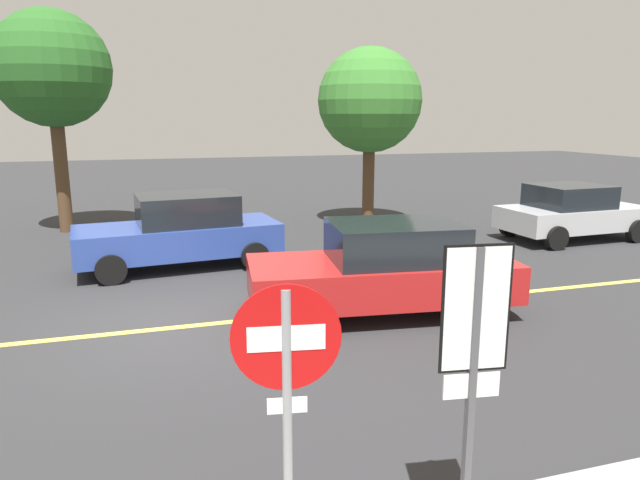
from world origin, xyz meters
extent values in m
plane|color=#2D2D30|center=(0.00, 0.00, 0.00)|extent=(80.00, 80.00, 0.00)
cube|color=#E0D14C|center=(3.00, 0.00, 0.01)|extent=(28.00, 0.16, 0.01)
cylinder|color=gray|center=(0.45, -5.69, 1.15)|extent=(0.07, 0.07, 2.30)
cylinder|color=red|center=(0.45, -5.69, 1.96)|extent=(0.75, 0.14, 0.76)
cube|color=white|center=(0.45, -5.69, 1.96)|extent=(0.53, 0.11, 0.18)
cube|color=white|center=(0.45, -5.69, 1.46)|extent=(0.28, 0.07, 0.11)
cube|color=#4C4C51|center=(1.90, -5.71, 1.25)|extent=(0.06, 0.06, 2.50)
cube|color=white|center=(1.90, -5.71, 2.02)|extent=(0.50, 0.09, 0.95)
cube|color=black|center=(1.90, -5.71, 2.02)|extent=(0.54, 0.09, 0.99)
cube|color=white|center=(1.90, -5.71, 1.41)|extent=(0.45, 0.08, 0.20)
cube|color=#2D479E|center=(0.23, 4.01, 0.66)|extent=(4.69, 2.26, 0.68)
cube|color=black|center=(0.45, 4.03, 1.34)|extent=(2.33, 1.81, 0.68)
cylinder|color=black|center=(-1.22, 2.95, 0.32)|extent=(0.66, 0.28, 0.64)
cylinder|color=black|center=(-1.40, 4.76, 0.32)|extent=(0.66, 0.28, 0.64)
cylinder|color=black|center=(1.85, 3.26, 0.32)|extent=(0.66, 0.28, 0.64)
cylinder|color=black|center=(1.67, 5.07, 0.32)|extent=(0.66, 0.28, 0.64)
cube|color=red|center=(3.43, -0.33, 0.65)|extent=(4.77, 2.39, 0.66)
cube|color=black|center=(3.66, -0.35, 1.31)|extent=(2.38, 1.89, 0.66)
cylinder|color=black|center=(1.78, -1.07, 0.32)|extent=(0.66, 0.29, 0.64)
cylinder|color=black|center=(1.99, 0.78, 0.32)|extent=(0.66, 0.29, 0.64)
cylinder|color=black|center=(4.88, -1.44, 0.32)|extent=(0.66, 0.29, 0.64)
cylinder|color=black|center=(5.09, 0.42, 0.32)|extent=(0.66, 0.29, 0.64)
cube|color=#B7BABF|center=(11.08, 3.93, 0.63)|extent=(4.14, 2.07, 0.62)
cube|color=black|center=(10.88, 3.92, 1.25)|extent=(2.02, 1.75, 0.62)
cylinder|color=black|center=(12.42, 4.94, 0.32)|extent=(0.65, 0.25, 0.64)
cylinder|color=black|center=(12.50, 3.04, 0.32)|extent=(0.65, 0.25, 0.64)
cylinder|color=black|center=(9.66, 4.82, 0.32)|extent=(0.65, 0.25, 0.64)
cylinder|color=black|center=(9.74, 2.92, 0.32)|extent=(0.65, 0.25, 0.64)
cylinder|color=#513823|center=(-2.81, 9.30, 1.92)|extent=(0.39, 0.39, 3.85)
sphere|color=#286023|center=(-2.81, 9.30, 4.76)|extent=(3.33, 3.33, 3.33)
cylinder|color=#513823|center=(6.34, 7.68, 1.51)|extent=(0.37, 0.37, 3.03)
sphere|color=#387A2D|center=(6.34, 7.68, 3.91)|extent=(3.21, 3.21, 3.21)
camera|label=1|loc=(-0.38, -9.24, 3.42)|focal=32.12mm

